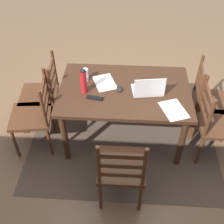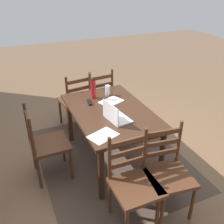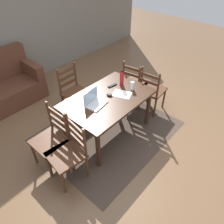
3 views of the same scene
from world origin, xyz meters
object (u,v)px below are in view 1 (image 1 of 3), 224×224
object	(u,v)px
chair_right_far	(34,115)
laptop	(148,89)
chair_left_far	(216,123)
chair_right_near	(42,94)
dining_table	(124,96)
computer_mouse	(119,89)
chair_left_near	(209,101)
tv_remote	(95,98)
chair_far_head	(121,168)
drinking_glass	(86,75)
water_bottle	(84,80)

from	to	relation	value
chair_right_far	laptop	bearing A→B (deg)	-174.25
chair_left_far	chair_right_near	distance (m)	2.03
dining_table	computer_mouse	size ratio (longest dim) A/B	14.15
chair_right_far	chair_right_near	distance (m)	0.37
chair_left_near	computer_mouse	world-z (taller)	chair_left_near
chair_left_near	tv_remote	distance (m)	1.38
chair_left_near	chair_far_head	bearing A→B (deg)	45.75
drinking_glass	tv_remote	bearing A→B (deg)	113.17
water_bottle	laptop	bearing A→B (deg)	-178.50
water_bottle	drinking_glass	size ratio (longest dim) A/B	2.04
chair_left_near	computer_mouse	distance (m)	1.11
dining_table	laptop	size ratio (longest dim) A/B	4.06
chair_left_far	chair_far_head	distance (m)	1.19
computer_mouse	chair_right_near	bearing A→B (deg)	-28.24
dining_table	chair_right_far	bearing A→B (deg)	10.17
computer_mouse	chair_right_far	bearing A→B (deg)	-6.15
dining_table	laptop	xyz separation A→B (m)	(-0.25, 0.05, 0.15)
chair_left_far	chair_far_head	xyz separation A→B (m)	(1.00, 0.65, 0.00)
drinking_glass	water_bottle	bearing A→B (deg)	93.58
chair_right_near	water_bottle	bearing A→B (deg)	155.49
chair_left_near	water_bottle	xyz separation A→B (m)	(1.42, 0.26, 0.43)
tv_remote	chair_right_near	bearing A→B (deg)	-108.19
chair_left_far	computer_mouse	xyz separation A→B (m)	(1.05, -0.17, 0.29)
dining_table	laptop	world-z (taller)	laptop
dining_table	water_bottle	size ratio (longest dim) A/B	4.85
water_bottle	computer_mouse	distance (m)	0.40
chair_left_far	water_bottle	world-z (taller)	water_bottle
chair_left_near	laptop	bearing A→B (deg)	17.97
dining_table	chair_left_near	size ratio (longest dim) A/B	1.49
chair_left_near	tv_remote	size ratio (longest dim) A/B	5.59
water_bottle	tv_remote	size ratio (longest dim) A/B	1.72
chair_far_head	chair_left_near	distance (m)	1.43
laptop	computer_mouse	size ratio (longest dim) A/B	3.49
chair_left_near	dining_table	bearing A→B (deg)	10.79
chair_right_near	computer_mouse	bearing A→B (deg)	167.79
drinking_glass	chair_left_far	bearing A→B (deg)	167.19
chair_right_far	drinking_glass	size ratio (longest dim) A/B	6.66
dining_table	chair_far_head	xyz separation A→B (m)	(-0.00, 0.83, -0.18)
dining_table	chair_far_head	world-z (taller)	chair_far_head
laptop	chair_right_far	bearing A→B (deg)	5.75
water_bottle	chair_right_near	bearing A→B (deg)	-24.51
water_bottle	tv_remote	world-z (taller)	water_bottle
chair_right_near	water_bottle	size ratio (longest dim) A/B	3.26
chair_far_head	tv_remote	world-z (taller)	chair_far_head
dining_table	drinking_glass	xyz separation A→B (m)	(0.44, -0.14, 0.17)
water_bottle	chair_far_head	bearing A→B (deg)	119.28
chair_right_far	chair_far_head	distance (m)	1.19
tv_remote	chair_right_far	bearing A→B (deg)	-80.17
chair_left_far	laptop	xyz separation A→B (m)	(0.75, -0.13, 0.33)
dining_table	chair_right_far	distance (m)	1.03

